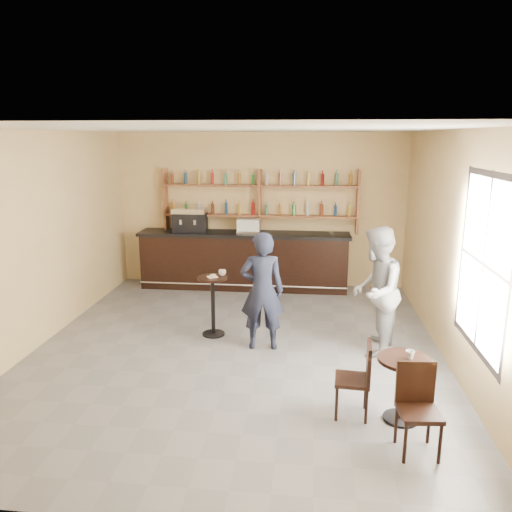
# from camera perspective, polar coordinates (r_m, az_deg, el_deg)

# --- Properties ---
(floor) EXTENTS (7.00, 7.00, 0.00)m
(floor) POSITION_cam_1_polar(r_m,az_deg,el_deg) (7.60, -2.18, -10.57)
(floor) COLOR slate
(floor) RESTS_ON ground
(ceiling) EXTENTS (7.00, 7.00, 0.00)m
(ceiling) POSITION_cam_1_polar(r_m,az_deg,el_deg) (6.95, -2.42, 14.31)
(ceiling) COLOR white
(ceiling) RESTS_ON wall_back
(wall_back) EXTENTS (7.00, 0.00, 7.00)m
(wall_back) POSITION_cam_1_polar(r_m,az_deg,el_deg) (10.53, 0.50, 5.27)
(wall_back) COLOR tan
(wall_back) RESTS_ON floor
(wall_front) EXTENTS (7.00, 0.00, 7.00)m
(wall_front) POSITION_cam_1_polar(r_m,az_deg,el_deg) (3.83, -10.09, -9.71)
(wall_front) COLOR tan
(wall_front) RESTS_ON floor
(wall_left) EXTENTS (0.00, 7.00, 7.00)m
(wall_left) POSITION_cam_1_polar(r_m,az_deg,el_deg) (8.10, -23.79, 1.67)
(wall_left) COLOR tan
(wall_left) RESTS_ON floor
(wall_right) EXTENTS (0.00, 7.00, 7.00)m
(wall_right) POSITION_cam_1_polar(r_m,az_deg,el_deg) (7.30, 21.68, 0.68)
(wall_right) COLOR tan
(wall_right) RESTS_ON floor
(window_pane) EXTENTS (0.00, 2.00, 2.00)m
(window_pane) POSITION_cam_1_polar(r_m,az_deg,el_deg) (6.16, 24.58, -0.86)
(window_pane) COLOR white
(window_pane) RESTS_ON wall_right
(window_frame) EXTENTS (0.04, 1.70, 2.10)m
(window_frame) POSITION_cam_1_polar(r_m,az_deg,el_deg) (6.16, 24.53, -0.86)
(window_frame) COLOR black
(window_frame) RESTS_ON wall_right
(shelf_unit) EXTENTS (4.00, 0.26, 1.40)m
(shelf_unit) POSITION_cam_1_polar(r_m,az_deg,el_deg) (10.37, 0.43, 6.32)
(shelf_unit) COLOR brown
(shelf_unit) RESTS_ON wall_back
(liquor_bottles) EXTENTS (3.68, 0.10, 1.00)m
(liquor_bottles) POSITION_cam_1_polar(r_m,az_deg,el_deg) (10.35, 0.43, 7.25)
(liquor_bottles) COLOR #8C5919
(liquor_bottles) RESTS_ON shelf_unit
(bar_counter) EXTENTS (4.36, 0.85, 1.18)m
(bar_counter) POSITION_cam_1_polar(r_m,az_deg,el_deg) (10.42, -1.38, -0.49)
(bar_counter) COLOR black
(bar_counter) RESTS_ON floor
(espresso_machine) EXTENTS (0.72, 0.49, 0.49)m
(espresso_machine) POSITION_cam_1_polar(r_m,az_deg,el_deg) (10.45, -7.52, 4.12)
(espresso_machine) COLOR black
(espresso_machine) RESTS_ON bar_counter
(pastry_case) EXTENTS (0.49, 0.39, 0.28)m
(pastry_case) POSITION_cam_1_polar(r_m,az_deg,el_deg) (10.25, -0.81, 3.47)
(pastry_case) COLOR silver
(pastry_case) RESTS_ON bar_counter
(pedestal_table) EXTENTS (0.60, 0.60, 0.96)m
(pedestal_table) POSITION_cam_1_polar(r_m,az_deg,el_deg) (7.98, -4.94, -5.73)
(pedestal_table) COLOR black
(pedestal_table) RESTS_ON floor
(napkin) EXTENTS (0.20, 0.20, 0.00)m
(napkin) POSITION_cam_1_polar(r_m,az_deg,el_deg) (7.83, -5.01, -2.39)
(napkin) COLOR white
(napkin) RESTS_ON pedestal_table
(donut) EXTENTS (0.13, 0.13, 0.04)m
(donut) POSITION_cam_1_polar(r_m,az_deg,el_deg) (7.81, -4.95, -2.26)
(donut) COLOR #C17B46
(donut) RESTS_ON napkin
(cup_pedestal) EXTENTS (0.14, 0.14, 0.09)m
(cup_pedestal) POSITION_cam_1_polar(r_m,az_deg,el_deg) (7.89, -3.88, -1.91)
(cup_pedestal) COLOR white
(cup_pedestal) RESTS_ON pedestal_table
(man_main) EXTENTS (0.69, 0.49, 1.78)m
(man_main) POSITION_cam_1_polar(r_m,az_deg,el_deg) (7.35, 0.70, -4.01)
(man_main) COLOR black
(man_main) RESTS_ON floor
(cafe_table) EXTENTS (0.60, 0.60, 0.74)m
(cafe_table) POSITION_cam_1_polar(r_m,az_deg,el_deg) (5.94, 16.41, -14.41)
(cafe_table) COLOR black
(cafe_table) RESTS_ON floor
(cup_cafe) EXTENTS (0.10, 0.10, 0.09)m
(cup_cafe) POSITION_cam_1_polar(r_m,az_deg,el_deg) (5.77, 17.19, -10.71)
(cup_cafe) COLOR white
(cup_cafe) RESTS_ON cafe_table
(chair_west) EXTENTS (0.41, 0.41, 0.88)m
(chair_west) POSITION_cam_1_polar(r_m,az_deg,el_deg) (5.88, 10.94, -13.64)
(chair_west) COLOR black
(chair_west) RESTS_ON floor
(chair_south) EXTENTS (0.43, 0.43, 0.91)m
(chair_south) POSITION_cam_1_polar(r_m,az_deg,el_deg) (5.39, 18.15, -16.55)
(chair_south) COLOR black
(chair_south) RESTS_ON floor
(patron_second) EXTENTS (0.94, 1.08, 1.88)m
(patron_second) POSITION_cam_1_polar(r_m,az_deg,el_deg) (7.38, 13.53, -3.91)
(patron_second) COLOR gray
(patron_second) RESTS_ON floor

